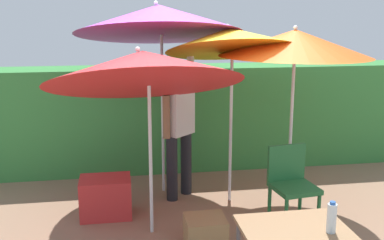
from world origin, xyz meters
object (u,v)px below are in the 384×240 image
person_vendor (179,125)px  crate_cardboard (206,231)px  umbrella_orange (143,68)px  folding_table (294,238)px  umbrella_yellow (159,20)px  chair_plastic (291,182)px  umbrella_navy (230,40)px  umbrella_rainbow (295,43)px  bottle_water (332,218)px  cooler_box (106,197)px

person_vendor → crate_cardboard: size_ratio=4.66×
umbrella_orange → crate_cardboard: (0.57, -0.37, -1.61)m
folding_table → crate_cardboard: bearing=110.6°
umbrella_yellow → chair_plastic: umbrella_yellow is taller
umbrella_navy → crate_cardboard: bearing=-113.8°
umbrella_rainbow → crate_cardboard: 2.31m
person_vendor → crate_cardboard: person_vendor is taller
person_vendor → umbrella_rainbow: bearing=-19.3°
umbrella_navy → person_vendor: bearing=158.7°
umbrella_yellow → bottle_water: 3.29m
umbrella_rainbow → umbrella_yellow: bearing=155.6°
person_vendor → crate_cardboard: bearing=-85.9°
umbrella_yellow → bottle_water: umbrella_yellow is taller
crate_cardboard → folding_table: folding_table is taller
chair_plastic → bottle_water: bottle_water is taller
cooler_box → crate_cardboard: size_ratio=1.43×
umbrella_orange → chair_plastic: umbrella_orange is taller
crate_cardboard → chair_plastic: bearing=16.1°
cooler_box → crate_cardboard: bearing=-40.7°
crate_cardboard → person_vendor: bearing=94.1°
umbrella_navy → cooler_box: size_ratio=3.99×
umbrella_yellow → person_vendor: bearing=-47.2°
umbrella_yellow → folding_table: umbrella_yellow is taller
umbrella_rainbow → chair_plastic: (-0.19, -0.57, -1.43)m
umbrella_orange → folding_table: umbrella_orange is taller
person_vendor → bottle_water: person_vendor is taller
umbrella_rainbow → folding_table: umbrella_rainbow is taller
umbrella_orange → bottle_water: size_ratio=9.30×
crate_cardboard → bottle_water: size_ratio=1.68×
person_vendor → chair_plastic: bearing=-43.2°
umbrella_orange → umbrella_navy: (1.04, 0.71, 0.22)m
cooler_box → person_vendor: bearing=25.8°
bottle_water → crate_cardboard: bearing=117.6°
cooler_box → folding_table: size_ratio=0.72×
bottle_water → chair_plastic: bearing=78.9°
chair_plastic → crate_cardboard: (-0.99, -0.29, -0.36)m
umbrella_yellow → chair_plastic: 2.46m
crate_cardboard → folding_table: (0.45, -1.19, 0.49)m
folding_table → bottle_water: (0.23, -0.11, 0.20)m
umbrella_orange → umbrella_rainbow: bearing=15.7°
person_vendor → chair_plastic: (1.08, -1.02, -0.42)m
umbrella_navy → cooler_box: 2.30m
umbrella_rainbow → cooler_box: umbrella_rainbow is taller
umbrella_orange → chair_plastic: (1.56, -0.08, -1.25)m
umbrella_yellow → person_vendor: umbrella_yellow is taller
umbrella_orange → cooler_box: 1.67m
umbrella_orange → chair_plastic: bearing=-3.0°
bottle_water → umbrella_yellow: bearing=109.2°
person_vendor → umbrella_yellow: bearing=132.8°
chair_plastic → crate_cardboard: chair_plastic is taller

